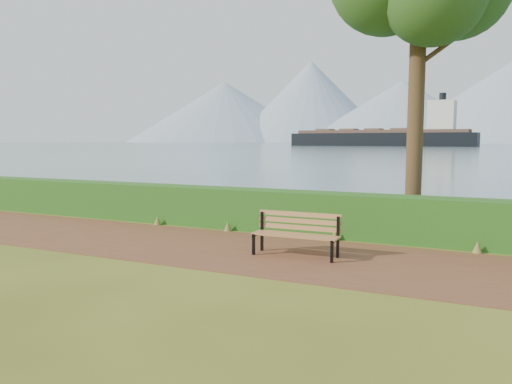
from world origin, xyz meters
The scene contains 7 objects.
ground centered at (0.00, 0.00, 0.00)m, with size 140.00×140.00×0.00m, color #465016.
path centered at (0.00, 0.30, 0.01)m, with size 40.00×3.40×0.01m, color brown.
hedge centered at (0.00, 2.60, 0.50)m, with size 32.00×0.85×1.00m, color #1A4112.
water centered at (0.00, 260.00, 0.01)m, with size 700.00×510.00×0.00m, color slate.
mountains centered at (-9.17, 406.05, 27.70)m, with size 585.00×190.00×70.00m.
bench centered at (1.35, 0.33, 0.48)m, with size 1.68×0.53×0.84m.
cargo_ship centered at (-28.43, 166.79, 2.85)m, with size 63.53×14.01×19.13m.
Camera 1 is at (4.67, -8.55, 2.23)m, focal length 35.00 mm.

